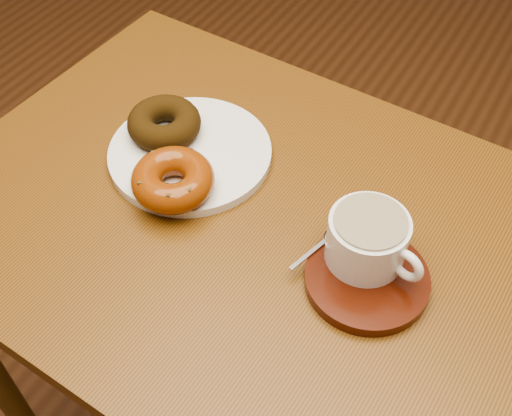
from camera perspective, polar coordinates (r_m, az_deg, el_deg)
The scene contains 8 objects.
ground at distance 1.72m, azimuth -2.60°, elevation -9.03°, with size 6.00×6.00×0.00m, color brown.
cafe_table at distance 0.97m, azimuth -1.02°, elevation -5.25°, with size 0.88×0.68×0.80m.
donut_plate at distance 0.94m, azimuth -5.87°, elevation 4.87°, with size 0.24×0.24×0.01m, color white.
donut_cinnamon at distance 0.96m, azimuth -8.17°, elevation 7.51°, with size 0.11×0.11×0.04m, color #33210A.
donut_caramel at distance 0.87m, azimuth -7.41°, elevation 2.53°, with size 0.13×0.13×0.04m.
saucer at distance 0.81m, azimuth 9.81°, elevation -6.26°, with size 0.15×0.15×0.02m, color #3C1308.
coffee_cup at distance 0.79m, azimuth 9.96°, elevation -2.77°, with size 0.13×0.10×0.07m.
teaspoon at distance 0.82m, azimuth 6.35°, elevation -2.73°, with size 0.03×0.09×0.01m.
Camera 1 is at (0.52, -0.75, 1.46)m, focal length 45.00 mm.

